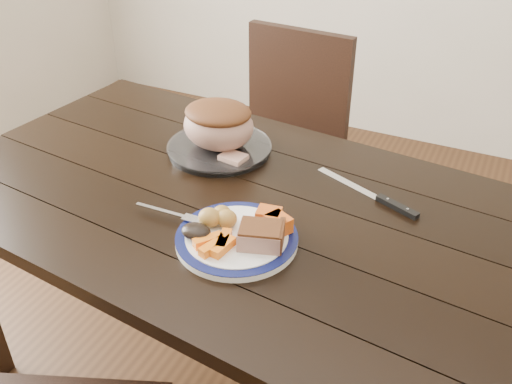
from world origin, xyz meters
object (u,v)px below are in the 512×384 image
at_px(dinner_plate, 237,239).
at_px(pork_slice, 260,236).
at_px(dining_table, 232,226).
at_px(roast_joint, 219,126).
at_px(carving_knife, 384,200).
at_px(chair_far, 284,141).
at_px(fork, 173,214).
at_px(serving_platter, 219,149).

bearing_deg(dinner_plate, pork_slice, -4.76).
distance_m(dining_table, roast_joint, 0.30).
relative_size(roast_joint, carving_knife, 0.68).
bearing_deg(chair_far, fork, 100.05).
height_order(serving_platter, carving_knife, serving_platter).
bearing_deg(pork_slice, carving_knife, 57.57).
relative_size(chair_far, pork_slice, 9.74).
xyz_separation_m(dinner_plate, roast_joint, (-0.24, 0.36, 0.08)).
distance_m(chair_far, fork, 0.93).
xyz_separation_m(roast_joint, carving_knife, (0.50, -0.05, -0.08)).
bearing_deg(dinner_plate, fork, 177.73).
distance_m(dinner_plate, pork_slice, 0.07).
bearing_deg(chair_far, roast_joint, 96.75).
distance_m(pork_slice, roast_joint, 0.48).
bearing_deg(roast_joint, dining_table, -53.91).
distance_m(dining_table, dinner_plate, 0.21).
xyz_separation_m(pork_slice, carving_knife, (0.20, 0.31, -0.04)).
height_order(pork_slice, carving_knife, pork_slice).
xyz_separation_m(pork_slice, roast_joint, (-0.31, 0.36, 0.04)).
bearing_deg(pork_slice, fork, 177.08).
height_order(serving_platter, fork, fork).
xyz_separation_m(serving_platter, fork, (0.07, -0.35, 0.01)).
bearing_deg(chair_far, carving_knife, 136.13).
bearing_deg(pork_slice, roast_joint, 130.09).
relative_size(serving_platter, pork_slice, 3.10).
bearing_deg(serving_platter, dinner_plate, -55.80).
relative_size(dining_table, chair_far, 1.81).
relative_size(serving_platter, carving_knife, 0.97).
relative_size(dining_table, carving_knife, 5.55).
xyz_separation_m(dining_table, chair_far, (-0.17, 0.74, -0.13)).
height_order(chair_far, serving_platter, chair_far).
relative_size(pork_slice, fork, 0.54).
xyz_separation_m(serving_platter, roast_joint, (0.00, 0.00, 0.08)).
xyz_separation_m(dining_table, dinner_plate, (0.10, -0.16, 0.10)).
distance_m(dining_table, carving_knife, 0.40).
height_order(dining_table, fork, fork).
distance_m(chair_far, dinner_plate, 0.97).
relative_size(chair_far, carving_knife, 3.06).
distance_m(serving_platter, pork_slice, 0.48).
distance_m(dining_table, chair_far, 0.77).
xyz_separation_m(dining_table, fork, (-0.08, -0.15, 0.11)).
xyz_separation_m(fork, roast_joint, (-0.07, 0.35, 0.06)).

